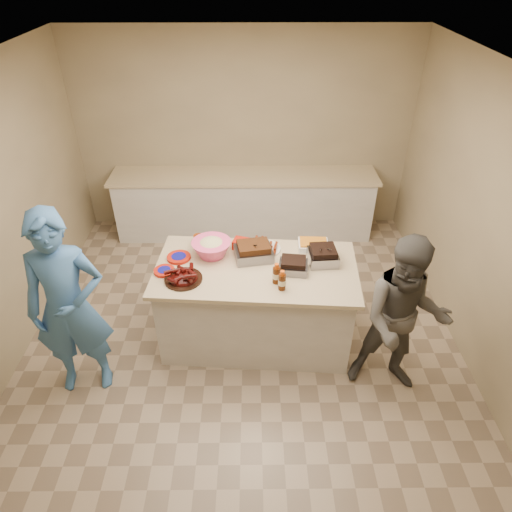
{
  "coord_description": "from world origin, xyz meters",
  "views": [
    {
      "loc": [
        0.11,
        -3.46,
        3.51
      ],
      "look_at": [
        0.14,
        0.11,
        1.02
      ],
      "focal_mm": 32.0,
      "sensor_mm": 36.0,
      "label": 1
    }
  ],
  "objects_px": {
    "rib_platter": "(184,280)",
    "mustard_bottle": "(241,251)",
    "plastic_cup": "(199,243)",
    "bbq_bottle_b": "(282,289)",
    "roasting_pan": "(322,262)",
    "bbq_bottle_a": "(276,282)",
    "island": "(256,336)",
    "coleslaw_bowl": "(212,255)",
    "guest_blue": "(91,380)",
    "guest_gray": "(388,381)"
  },
  "relations": [
    {
      "from": "mustard_bottle",
      "to": "guest_blue",
      "type": "height_order",
      "value": "mustard_bottle"
    },
    {
      "from": "bbq_bottle_b",
      "to": "plastic_cup",
      "type": "xyz_separation_m",
      "value": [
        -0.82,
        0.76,
        0.0
      ]
    },
    {
      "from": "bbq_bottle_b",
      "to": "mustard_bottle",
      "type": "distance_m",
      "value": 0.72
    },
    {
      "from": "bbq_bottle_a",
      "to": "mustard_bottle",
      "type": "distance_m",
      "value": 0.61
    },
    {
      "from": "rib_platter",
      "to": "roasting_pan",
      "type": "height_order",
      "value": "rib_platter"
    },
    {
      "from": "bbq_bottle_a",
      "to": "bbq_bottle_b",
      "type": "bearing_deg",
      "value": -64.15
    },
    {
      "from": "island",
      "to": "guest_gray",
      "type": "height_order",
      "value": "island"
    },
    {
      "from": "coleslaw_bowl",
      "to": "bbq_bottle_b",
      "type": "height_order",
      "value": "coleslaw_bowl"
    },
    {
      "from": "roasting_pan",
      "to": "guest_gray",
      "type": "height_order",
      "value": "roasting_pan"
    },
    {
      "from": "mustard_bottle",
      "to": "coleslaw_bowl",
      "type": "bearing_deg",
      "value": -167.02
    },
    {
      "from": "island",
      "to": "rib_platter",
      "type": "bearing_deg",
      "value": -160.41
    },
    {
      "from": "roasting_pan",
      "to": "mustard_bottle",
      "type": "xyz_separation_m",
      "value": [
        -0.79,
        0.19,
        0.0
      ]
    },
    {
      "from": "guest_blue",
      "to": "guest_gray",
      "type": "distance_m",
      "value": 2.87
    },
    {
      "from": "roasting_pan",
      "to": "guest_blue",
      "type": "xyz_separation_m",
      "value": [
        -2.25,
        -0.66,
        -0.92
      ]
    },
    {
      "from": "coleslaw_bowl",
      "to": "guest_blue",
      "type": "relative_size",
      "value": 0.21
    },
    {
      "from": "island",
      "to": "coleslaw_bowl",
      "type": "xyz_separation_m",
      "value": [
        -0.44,
        0.21,
        0.92
      ]
    },
    {
      "from": "coleslaw_bowl",
      "to": "bbq_bottle_b",
      "type": "relative_size",
      "value": 1.94
    },
    {
      "from": "rib_platter",
      "to": "roasting_pan",
      "type": "relative_size",
      "value": 1.29
    },
    {
      "from": "rib_platter",
      "to": "guest_gray",
      "type": "distance_m",
      "value": 2.19
    },
    {
      "from": "rib_platter",
      "to": "roasting_pan",
      "type": "bearing_deg",
      "value": 11.6
    },
    {
      "from": "rib_platter",
      "to": "island",
      "type": "bearing_deg",
      "value": 15.32
    },
    {
      "from": "roasting_pan",
      "to": "guest_blue",
      "type": "relative_size",
      "value": 0.15
    },
    {
      "from": "roasting_pan",
      "to": "guest_blue",
      "type": "height_order",
      "value": "roasting_pan"
    },
    {
      "from": "mustard_bottle",
      "to": "island",
      "type": "bearing_deg",
      "value": -62.57
    },
    {
      "from": "coleslaw_bowl",
      "to": "guest_gray",
      "type": "distance_m",
      "value": 2.11
    },
    {
      "from": "coleslaw_bowl",
      "to": "mustard_bottle",
      "type": "height_order",
      "value": "coleslaw_bowl"
    },
    {
      "from": "island",
      "to": "rib_platter",
      "type": "distance_m",
      "value": 1.15
    },
    {
      "from": "plastic_cup",
      "to": "bbq_bottle_b",
      "type": "bearing_deg",
      "value": -42.88
    },
    {
      "from": "rib_platter",
      "to": "mustard_bottle",
      "type": "relative_size",
      "value": 2.93
    },
    {
      "from": "mustard_bottle",
      "to": "guest_gray",
      "type": "bearing_deg",
      "value": -32.36
    },
    {
      "from": "rib_platter",
      "to": "coleslaw_bowl",
      "type": "distance_m",
      "value": 0.46
    },
    {
      "from": "rib_platter",
      "to": "bbq_bottle_a",
      "type": "distance_m",
      "value": 0.86
    },
    {
      "from": "mustard_bottle",
      "to": "bbq_bottle_b",
      "type": "bearing_deg",
      "value": -58.42
    },
    {
      "from": "coleslaw_bowl",
      "to": "guest_blue",
      "type": "bearing_deg",
      "value": -146.09
    },
    {
      "from": "mustard_bottle",
      "to": "plastic_cup",
      "type": "bearing_deg",
      "value": 161.26
    },
    {
      "from": "mustard_bottle",
      "to": "rib_platter",
      "type": "bearing_deg",
      "value": -138.53
    },
    {
      "from": "guest_blue",
      "to": "coleslaw_bowl",
      "type": "bearing_deg",
      "value": 25.61
    },
    {
      "from": "bbq_bottle_b",
      "to": "plastic_cup",
      "type": "height_order",
      "value": "bbq_bottle_b"
    },
    {
      "from": "bbq_bottle_b",
      "to": "island",
      "type": "bearing_deg",
      "value": 124.85
    },
    {
      "from": "island",
      "to": "coleslaw_bowl",
      "type": "distance_m",
      "value": 1.04
    },
    {
      "from": "bbq_bottle_b",
      "to": "guest_gray",
      "type": "bearing_deg",
      "value": -15.4
    },
    {
      "from": "mustard_bottle",
      "to": "guest_blue",
      "type": "distance_m",
      "value": 1.92
    },
    {
      "from": "island",
      "to": "plastic_cup",
      "type": "xyz_separation_m",
      "value": [
        -0.59,
        0.43,
        0.92
      ]
    },
    {
      "from": "rib_platter",
      "to": "mustard_bottle",
      "type": "distance_m",
      "value": 0.7
    },
    {
      "from": "coleslaw_bowl",
      "to": "plastic_cup",
      "type": "distance_m",
      "value": 0.27
    },
    {
      "from": "roasting_pan",
      "to": "guest_gray",
      "type": "distance_m",
      "value": 1.31
    },
    {
      "from": "rib_platter",
      "to": "roasting_pan",
      "type": "distance_m",
      "value": 1.35
    },
    {
      "from": "coleslaw_bowl",
      "to": "guest_gray",
      "type": "bearing_deg",
      "value": -25.93
    },
    {
      "from": "roasting_pan",
      "to": "bbq_bottle_b",
      "type": "height_order",
      "value": "bbq_bottle_b"
    },
    {
      "from": "bbq_bottle_a",
      "to": "roasting_pan",
      "type": "bearing_deg",
      "value": 34.38
    }
  ]
}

